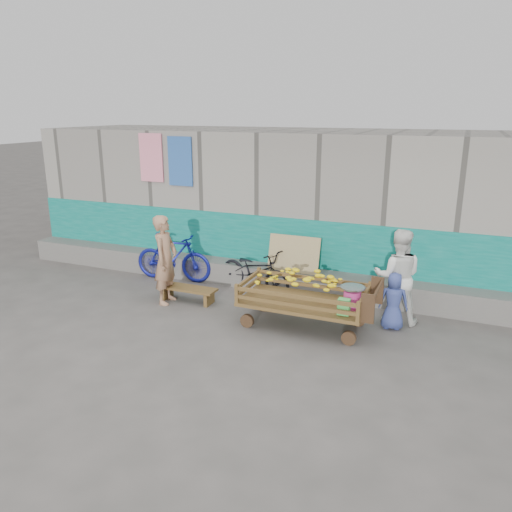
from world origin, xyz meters
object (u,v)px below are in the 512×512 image
at_px(banana_cart, 302,290).
at_px(vendor_man, 165,260).
at_px(woman, 398,276).
at_px(child, 394,301).
at_px(bicycle_dark, 255,271).
at_px(bench, 188,291).
at_px(bicycle_blue, 173,257).

distance_m(banana_cart, vendor_man, 2.61).
xyz_separation_m(woman, child, (0.00, -0.29, -0.32)).
distance_m(child, bicycle_dark, 2.81).
xyz_separation_m(bench, bicycle_dark, (0.95, 0.95, 0.23)).
height_order(banana_cart, bicycle_blue, bicycle_blue).
bearing_deg(bicycle_blue, vendor_man, -158.83).
xyz_separation_m(vendor_man, woman, (4.00, 0.70, -0.02)).
height_order(banana_cart, bicycle_dark, banana_cart).
relative_size(banana_cart, woman, 1.38).
distance_m(woman, bicycle_blue, 4.56).
bearing_deg(bicycle_dark, bench, 150.58).
height_order(banana_cart, child, child).
relative_size(bicycle_dark, bicycle_blue, 0.98).
xyz_separation_m(bench, vendor_man, (-0.33, -0.18, 0.62)).
relative_size(woman, bicycle_blue, 0.96).
relative_size(banana_cart, vendor_man, 1.35).
height_order(vendor_man, bicycle_dark, vendor_man).
xyz_separation_m(banana_cart, bicycle_dark, (-1.32, 1.21, -0.21)).
bearing_deg(vendor_man, child, -90.87).
relative_size(child, bicycle_blue, 0.57).
distance_m(banana_cart, child, 1.49).
bearing_deg(banana_cart, vendor_man, 178.08).
relative_size(vendor_man, bicycle_blue, 0.98).
bearing_deg(woman, bicycle_dark, -17.01).
bearing_deg(bench, banana_cart, -6.62).
height_order(child, bicycle_blue, bicycle_blue).
bearing_deg(bicycle_blue, bicycle_dark, -93.98).
xyz_separation_m(banana_cart, vendor_man, (-2.61, 0.09, 0.18)).
bearing_deg(child, bench, -3.73).
bearing_deg(child, banana_cart, 12.28).
xyz_separation_m(banana_cart, child, (1.39, 0.50, -0.16)).
relative_size(vendor_man, child, 1.72).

